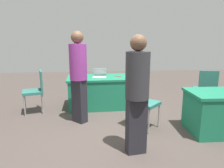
{
  "coord_description": "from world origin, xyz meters",
  "views": [
    {
      "loc": [
        0.42,
        3.52,
        1.68
      ],
      "look_at": [
        0.06,
        -0.0,
        0.9
      ],
      "focal_mm": 33.29,
      "sensor_mm": 36.0,
      "label": 1
    }
  ],
  "objects_px": {
    "person_attendee_standing": "(78,72)",
    "table_foreground": "(102,92)",
    "chair_tucked_left": "(36,88)",
    "laptop_silver": "(100,76)",
    "person_presenter": "(137,90)",
    "yarn_ball": "(83,74)",
    "chair_tucked_right": "(142,99)",
    "scissors_red": "(118,76)",
    "chair_by_pillar": "(206,87)"
  },
  "relations": [
    {
      "from": "chair_tucked_right",
      "to": "person_attendee_standing",
      "type": "height_order",
      "value": "person_attendee_standing"
    },
    {
      "from": "laptop_silver",
      "to": "chair_by_pillar",
      "type": "bearing_deg",
      "value": 176.35
    },
    {
      "from": "table_foreground",
      "to": "person_presenter",
      "type": "distance_m",
      "value": 2.33
    },
    {
      "from": "chair_tucked_left",
      "to": "person_presenter",
      "type": "relative_size",
      "value": 0.56
    },
    {
      "from": "scissors_red",
      "to": "laptop_silver",
      "type": "bearing_deg",
      "value": -138.81
    },
    {
      "from": "scissors_red",
      "to": "chair_by_pillar",
      "type": "bearing_deg",
      "value": 18.38
    },
    {
      "from": "laptop_silver",
      "to": "yarn_ball",
      "type": "relative_size",
      "value": 3.12
    },
    {
      "from": "table_foreground",
      "to": "laptop_silver",
      "type": "xyz_separation_m",
      "value": [
        0.06,
        0.04,
        0.42
      ]
    },
    {
      "from": "person_presenter",
      "to": "chair_tucked_right",
      "type": "bearing_deg",
      "value": -117.5
    },
    {
      "from": "person_presenter",
      "to": "person_attendee_standing",
      "type": "distance_m",
      "value": 1.55
    },
    {
      "from": "laptop_silver",
      "to": "scissors_red",
      "type": "distance_m",
      "value": 0.46
    },
    {
      "from": "chair_by_pillar",
      "to": "laptop_silver",
      "type": "xyz_separation_m",
      "value": [
        2.45,
        -0.51,
        0.23
      ]
    },
    {
      "from": "chair_tucked_left",
      "to": "chair_by_pillar",
      "type": "bearing_deg",
      "value": -109.74
    },
    {
      "from": "chair_tucked_left",
      "to": "laptop_silver",
      "type": "xyz_separation_m",
      "value": [
        -1.47,
        -0.23,
        0.23
      ]
    },
    {
      "from": "table_foreground",
      "to": "person_attendee_standing",
      "type": "relative_size",
      "value": 0.94
    },
    {
      "from": "chair_tucked_right",
      "to": "chair_by_pillar",
      "type": "height_order",
      "value": "chair_by_pillar"
    },
    {
      "from": "person_attendee_standing",
      "to": "chair_by_pillar",
      "type": "bearing_deg",
      "value": 52.5
    },
    {
      "from": "table_foreground",
      "to": "chair_tucked_left",
      "type": "distance_m",
      "value": 1.57
    },
    {
      "from": "table_foreground",
      "to": "chair_tucked_left",
      "type": "bearing_deg",
      "value": 10.1
    },
    {
      "from": "table_foreground",
      "to": "chair_tucked_left",
      "type": "xyz_separation_m",
      "value": [
        1.53,
        0.27,
        0.18
      ]
    },
    {
      "from": "chair_tucked_right",
      "to": "chair_by_pillar",
      "type": "distance_m",
      "value": 1.87
    },
    {
      "from": "person_presenter",
      "to": "scissors_red",
      "type": "height_order",
      "value": "person_presenter"
    },
    {
      "from": "chair_by_pillar",
      "to": "yarn_ball",
      "type": "xyz_separation_m",
      "value": [
        2.86,
        -0.64,
        0.25
      ]
    },
    {
      "from": "scissors_red",
      "to": "yarn_ball",
      "type": "bearing_deg",
      "value": -150.09
    },
    {
      "from": "yarn_ball",
      "to": "chair_tucked_right",
      "type": "bearing_deg",
      "value": 129.37
    },
    {
      "from": "person_attendee_standing",
      "to": "yarn_ball",
      "type": "distance_m",
      "value": 1.05
    },
    {
      "from": "laptop_silver",
      "to": "chair_tucked_left",
      "type": "bearing_deg",
      "value": 17.04
    },
    {
      "from": "yarn_ball",
      "to": "scissors_red",
      "type": "height_order",
      "value": "yarn_ball"
    },
    {
      "from": "person_attendee_standing",
      "to": "yarn_ball",
      "type": "bearing_deg",
      "value": 132.66
    },
    {
      "from": "person_attendee_standing",
      "to": "yarn_ball",
      "type": "relative_size",
      "value": 15.96
    },
    {
      "from": "chair_tucked_right",
      "to": "chair_by_pillar",
      "type": "bearing_deg",
      "value": 159.73
    },
    {
      "from": "chair_tucked_left",
      "to": "yarn_ball",
      "type": "xyz_separation_m",
      "value": [
        -1.05,
        -0.35,
        0.25
      ]
    },
    {
      "from": "chair_tucked_left",
      "to": "yarn_ball",
      "type": "height_order",
      "value": "chair_tucked_left"
    },
    {
      "from": "chair_by_pillar",
      "to": "laptop_silver",
      "type": "bearing_deg",
      "value": 178.11
    },
    {
      "from": "table_foreground",
      "to": "chair_tucked_left",
      "type": "relative_size",
      "value": 1.77
    },
    {
      "from": "person_attendee_standing",
      "to": "table_foreground",
      "type": "bearing_deg",
      "value": 106.38
    },
    {
      "from": "chair_tucked_right",
      "to": "person_presenter",
      "type": "height_order",
      "value": "person_presenter"
    },
    {
      "from": "table_foreground",
      "to": "person_attendee_standing",
      "type": "xyz_separation_m",
      "value": [
        0.51,
        0.95,
        0.64
      ]
    },
    {
      "from": "laptop_silver",
      "to": "yarn_ball",
      "type": "bearing_deg",
      "value": -8.28
    },
    {
      "from": "chair_tucked_left",
      "to": "yarn_ball",
      "type": "bearing_deg",
      "value": -87.15
    },
    {
      "from": "chair_tucked_right",
      "to": "table_foreground",
      "type": "bearing_deg",
      "value": -107.76
    },
    {
      "from": "person_attendee_standing",
      "to": "scissors_red",
      "type": "relative_size",
      "value": 10.11
    },
    {
      "from": "table_foreground",
      "to": "chair_by_pillar",
      "type": "bearing_deg",
      "value": 166.84
    },
    {
      "from": "chair_tucked_left",
      "to": "scissors_red",
      "type": "relative_size",
      "value": 5.39
    },
    {
      "from": "yarn_ball",
      "to": "chair_by_pillar",
      "type": "bearing_deg",
      "value": 167.48
    },
    {
      "from": "chair_by_pillar",
      "to": "scissors_red",
      "type": "xyz_separation_m",
      "value": [
        1.99,
        -0.57,
        0.2
      ]
    },
    {
      "from": "chair_tucked_right",
      "to": "person_presenter",
      "type": "distance_m",
      "value": 1.02
    },
    {
      "from": "laptop_silver",
      "to": "table_foreground",
      "type": "bearing_deg",
      "value": -136.84
    },
    {
      "from": "chair_tucked_right",
      "to": "yarn_ball",
      "type": "relative_size",
      "value": 8.51
    },
    {
      "from": "scissors_red",
      "to": "person_attendee_standing",
      "type": "bearing_deg",
      "value": -98.98
    }
  ]
}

